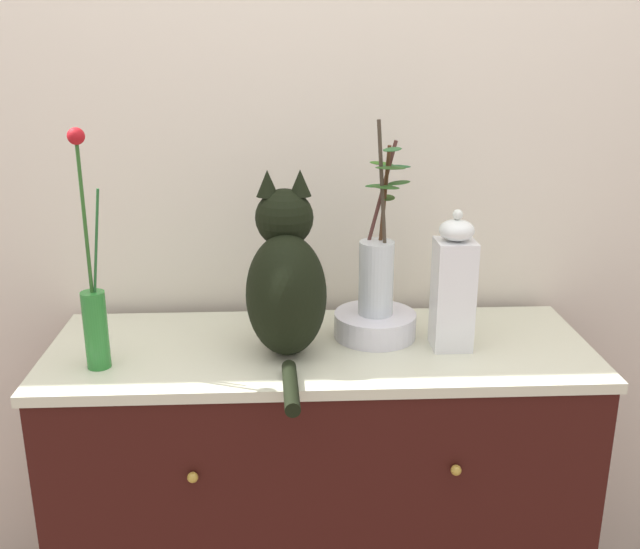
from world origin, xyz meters
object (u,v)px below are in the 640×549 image
(vase_glass_clear, at_px, (377,266))
(jar_lidded_porcelain, at_px, (453,286))
(bowl_porcelain, at_px, (375,325))
(sideboard, at_px, (320,503))
(vase_slim_green, at_px, (94,311))
(cat_sitting, at_px, (286,281))

(vase_glass_clear, relative_size, jar_lidded_porcelain, 1.40)
(bowl_porcelain, distance_m, jar_lidded_porcelain, 0.22)
(sideboard, relative_size, bowl_porcelain, 6.44)
(jar_lidded_porcelain, bearing_deg, vase_glass_clear, 156.62)
(bowl_porcelain, relative_size, vase_glass_clear, 0.43)
(vase_slim_green, height_order, vase_glass_clear, same)
(vase_slim_green, bearing_deg, vase_glass_clear, 12.91)
(cat_sitting, distance_m, vase_glass_clear, 0.23)
(cat_sitting, height_order, vase_glass_clear, vase_glass_clear)
(jar_lidded_porcelain, bearing_deg, vase_slim_green, -174.81)
(vase_glass_clear, height_order, jar_lidded_porcelain, vase_glass_clear)
(bowl_porcelain, bearing_deg, jar_lidded_porcelain, -22.72)
(cat_sitting, distance_m, jar_lidded_porcelain, 0.39)
(cat_sitting, height_order, jar_lidded_porcelain, cat_sitting)
(cat_sitting, bearing_deg, sideboard, 18.35)
(vase_slim_green, relative_size, bowl_porcelain, 2.64)
(sideboard, relative_size, vase_slim_green, 2.44)
(vase_slim_green, bearing_deg, jar_lidded_porcelain, 5.19)
(sideboard, xyz_separation_m, vase_slim_green, (-0.50, -0.10, 0.58))
(sideboard, height_order, jar_lidded_porcelain, jar_lidded_porcelain)
(cat_sitting, bearing_deg, bowl_porcelain, 19.36)
(cat_sitting, relative_size, vase_slim_green, 0.84)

